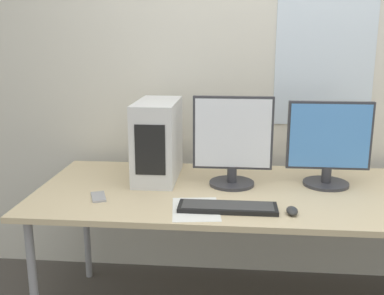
% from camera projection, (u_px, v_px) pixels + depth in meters
% --- Properties ---
extents(wall_back, '(8.00, 0.07, 2.70)m').
position_uv_depth(wall_back, '(285.00, 66.00, 2.71)').
color(wall_back, beige).
rests_on(wall_back, ground_plane).
extents(desk, '(2.60, 0.93, 0.76)m').
position_uv_depth(desk, '(292.00, 198.00, 2.28)').
color(desk, '#D1BA8E').
rests_on(desk, ground_plane).
extents(pc_tower, '(0.22, 0.47, 0.43)m').
position_uv_depth(pc_tower, '(158.00, 140.00, 2.45)').
color(pc_tower, silver).
rests_on(pc_tower, desk).
extents(monitor_main, '(0.41, 0.24, 0.47)m').
position_uv_depth(monitor_main, '(233.00, 142.00, 2.32)').
color(monitor_main, '#333338').
rests_on(monitor_main, desk).
extents(monitor_right_near, '(0.43, 0.24, 0.44)m').
position_uv_depth(monitor_right_near, '(329.00, 145.00, 2.31)').
color(monitor_right_near, '#333338').
rests_on(monitor_right_near, desk).
extents(keyboard, '(0.45, 0.14, 0.02)m').
position_uv_depth(keyboard, '(228.00, 207.00, 2.03)').
color(keyboard, black).
rests_on(keyboard, desk).
extents(mouse, '(0.05, 0.09, 0.03)m').
position_uv_depth(mouse, '(292.00, 211.00, 1.98)').
color(mouse, '#2D2D2D').
rests_on(mouse, desk).
extents(cell_phone, '(0.11, 0.15, 0.01)m').
position_uv_depth(cell_phone, '(98.00, 197.00, 2.18)').
color(cell_phone, '#99999E').
rests_on(cell_phone, desk).
extents(paper_sheet_left, '(0.25, 0.32, 0.00)m').
position_uv_depth(paper_sheet_left, '(196.00, 209.00, 2.03)').
color(paper_sheet_left, white).
rests_on(paper_sheet_left, desk).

